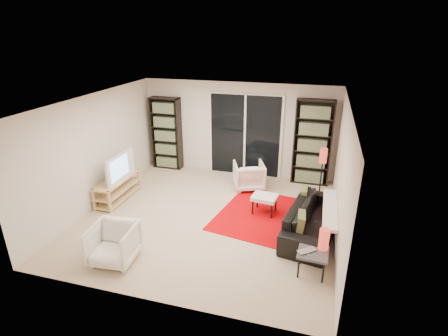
{
  "coord_description": "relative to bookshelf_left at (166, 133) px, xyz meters",
  "views": [
    {
      "loc": [
        2.04,
        -6.0,
        3.65
      ],
      "look_at": [
        0.25,
        0.3,
        1.0
      ],
      "focal_mm": 28.0,
      "sensor_mm": 36.0,
      "label": 1
    }
  ],
  "objects": [
    {
      "name": "wall_front",
      "position": [
        1.95,
        -4.83,
        0.22
      ],
      "size": [
        5.0,
        0.02,
        2.4
      ],
      "primitive_type": "cube",
      "color": "beige",
      "rests_on": "ground"
    },
    {
      "name": "rug",
      "position": [
        2.93,
        -1.95,
        -0.97
      ],
      "size": [
        1.89,
        2.34,
        0.01
      ],
      "primitive_type": "cube",
      "rotation": [
        0.0,
        0.0,
        -0.17
      ],
      "color": "#C10005",
      "rests_on": "floor"
    },
    {
      "name": "tv_stand",
      "position": [
        -0.28,
        -2.11,
        -0.71
      ],
      "size": [
        0.43,
        1.34,
        0.5
      ],
      "color": "tan",
      "rests_on": "floor"
    },
    {
      "name": "tv",
      "position": [
        -0.26,
        -2.11,
        -0.18
      ],
      "size": [
        0.17,
        1.03,
        0.59
      ],
      "primitive_type": "imported",
      "rotation": [
        0.0,
        0.0,
        1.54
      ],
      "color": "black",
      "rests_on": "tv_stand"
    },
    {
      "name": "armchair_back",
      "position": [
        2.46,
        -0.73,
        -0.65
      ],
      "size": [
        0.91,
        0.92,
        0.65
      ],
      "primitive_type": "imported",
      "rotation": [
        0.0,
        0.0,
        3.52
      ],
      "color": "silver",
      "rests_on": "floor"
    },
    {
      "name": "sofa",
      "position": [
        4.05,
        -2.37,
        -0.67
      ],
      "size": [
        1.13,
        2.16,
        0.6
      ],
      "primitive_type": "imported",
      "rotation": [
        0.0,
        0.0,
        1.4
      ],
      "color": "black",
      "rests_on": "floor"
    },
    {
      "name": "laptop",
      "position": [
        4.02,
        -3.63,
        -0.56
      ],
      "size": [
        0.36,
        0.35,
        0.02
      ],
      "primitive_type": "imported",
      "rotation": [
        0.0,
        0.0,
        0.7
      ],
      "color": "silver",
      "rests_on": "side_table"
    },
    {
      "name": "table_lamp",
      "position": [
        4.23,
        -3.45,
        -0.4
      ],
      "size": [
        0.16,
        0.16,
        0.36
      ],
      "primitive_type": "cylinder",
      "color": "red",
      "rests_on": "side_table"
    },
    {
      "name": "bookshelf_left",
      "position": [
        0.0,
        0.0,
        0.0
      ],
      "size": [
        0.8,
        0.3,
        1.95
      ],
      "color": "black",
      "rests_on": "ground"
    },
    {
      "name": "armchair_front",
      "position": [
        0.9,
        -4.15,
        -0.64
      ],
      "size": [
        0.76,
        0.78,
        0.66
      ],
      "primitive_type": "imported",
      "rotation": [
        0.0,
        0.0,
        0.08
      ],
      "color": "silver",
      "rests_on": "floor"
    },
    {
      "name": "floor",
      "position": [
        1.95,
        -2.33,
        -0.98
      ],
      "size": [
        5.0,
        5.0,
        0.0
      ],
      "primitive_type": "plane",
      "color": "#BCA88B",
      "rests_on": "ground"
    },
    {
      "name": "ottoman",
      "position": [
        3.03,
        -1.85,
        -0.63
      ],
      "size": [
        0.55,
        0.47,
        0.4
      ],
      "color": "silver",
      "rests_on": "floor"
    },
    {
      "name": "bookshelf_right",
      "position": [
        3.85,
        -0.0,
        0.07
      ],
      "size": [
        0.9,
        0.3,
        2.1
      ],
      "color": "black",
      "rests_on": "ground"
    },
    {
      "name": "wall_right",
      "position": [
        4.45,
        -2.33,
        0.22
      ],
      "size": [
        0.02,
        5.0,
        2.4
      ],
      "primitive_type": "cube",
      "color": "beige",
      "rests_on": "ground"
    },
    {
      "name": "floor_lamp",
      "position": [
        4.12,
        -0.84,
        -0.08
      ],
      "size": [
        0.18,
        0.18,
        1.2
      ],
      "color": "black",
      "rests_on": "floor"
    },
    {
      "name": "wall_left",
      "position": [
        -0.55,
        -2.33,
        0.22
      ],
      "size": [
        0.02,
        5.0,
        2.4
      ],
      "primitive_type": "cube",
      "color": "beige",
      "rests_on": "ground"
    },
    {
      "name": "wall_back",
      "position": [
        1.95,
        0.17,
        0.22
      ],
      "size": [
        5.0,
        0.02,
        2.4
      ],
      "primitive_type": "cube",
      "color": "beige",
      "rests_on": "ground"
    },
    {
      "name": "ceiling",
      "position": [
        1.95,
        -2.33,
        1.42
      ],
      "size": [
        5.0,
        5.0,
        0.02
      ],
      "primitive_type": "cube",
      "color": "white",
      "rests_on": "wall_back"
    },
    {
      "name": "side_table",
      "position": [
        4.09,
        -3.57,
        -0.62
      ],
      "size": [
        0.49,
        0.49,
        0.4
      ],
      "color": "#414145",
      "rests_on": "floor"
    },
    {
      "name": "sliding_door",
      "position": [
        2.15,
        0.13,
        0.07
      ],
      "size": [
        1.92,
        0.08,
        2.16
      ],
      "color": "white",
      "rests_on": "ground"
    }
  ]
}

